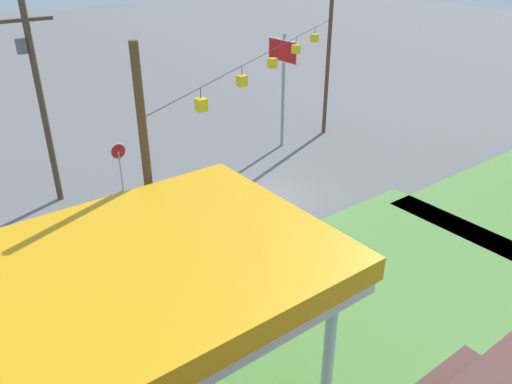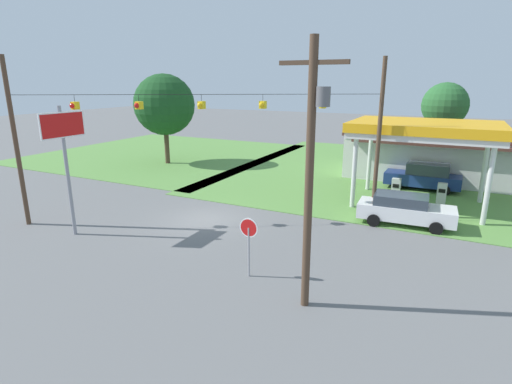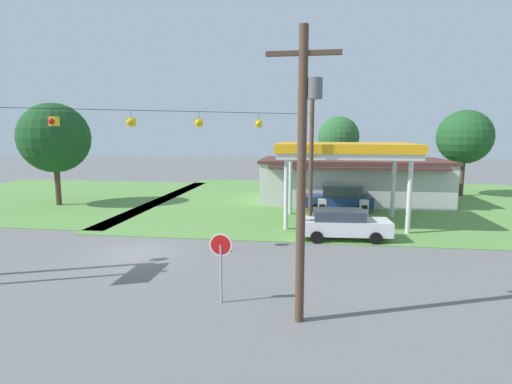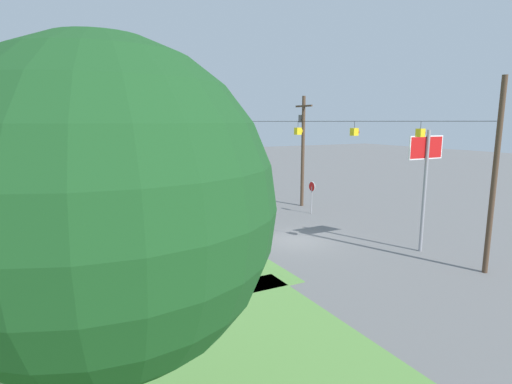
# 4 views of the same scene
# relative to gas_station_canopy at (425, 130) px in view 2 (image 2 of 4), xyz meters

# --- Properties ---
(ground_plane) EXTENTS (160.00, 160.00, 0.00)m
(ground_plane) POSITION_rel_gas_station_canopy_xyz_m (-10.55, -8.42, -4.76)
(ground_plane) COLOR slate
(grass_verge_station_corner) EXTENTS (36.00, 28.00, 0.04)m
(grass_verge_station_corner) POSITION_rel_gas_station_canopy_xyz_m (2.00, 8.71, -4.74)
(grass_verge_station_corner) COLOR #5B8E42
(grass_verge_station_corner) RESTS_ON ground
(grass_verge_opposite_corner) EXTENTS (24.00, 24.00, 0.04)m
(grass_verge_opposite_corner) POSITION_rel_gas_station_canopy_xyz_m (-26.55, 7.58, -4.74)
(grass_verge_opposite_corner) COLOR #5B8E42
(grass_verge_opposite_corner) RESTS_ON ground
(gas_station_canopy) EXTENTS (8.62, 6.11, 5.28)m
(gas_station_canopy) POSITION_rel_gas_station_canopy_xyz_m (0.00, 0.00, 0.00)
(gas_station_canopy) COLOR silver
(gas_station_canopy) RESTS_ON ground
(gas_station_store) EXTENTS (15.52, 7.84, 3.71)m
(gas_station_store) POSITION_rel_gas_station_canopy_xyz_m (1.34, 8.70, -2.89)
(gas_station_store) COLOR silver
(gas_station_store) RESTS_ON ground
(fuel_pump_near) EXTENTS (0.71, 0.56, 1.60)m
(fuel_pump_near) POSITION_rel_gas_station_canopy_xyz_m (-1.36, -0.00, -4.00)
(fuel_pump_near) COLOR gray
(fuel_pump_near) RESTS_ON ground
(fuel_pump_far) EXTENTS (0.71, 0.56, 1.60)m
(fuel_pump_far) POSITION_rel_gas_station_canopy_xyz_m (1.36, -0.00, -4.00)
(fuel_pump_far) COLOR gray
(fuel_pump_far) RESTS_ON ground
(car_at_pumps_front) EXTENTS (5.15, 2.33, 1.69)m
(car_at_pumps_front) POSITION_rel_gas_station_canopy_xyz_m (-0.32, -4.19, -3.87)
(car_at_pumps_front) COLOR white
(car_at_pumps_front) RESTS_ON ground
(car_at_pumps_rear) EXTENTS (5.19, 2.13, 1.97)m
(car_at_pumps_rear) POSITION_rel_gas_station_canopy_xyz_m (0.00, 4.18, -3.76)
(car_at_pumps_rear) COLOR navy
(car_at_pumps_rear) RESTS_ON ground
(stop_sign_roadside) EXTENTS (0.80, 0.08, 2.50)m
(stop_sign_roadside) POSITION_rel_gas_station_canopy_xyz_m (-5.16, -13.39, -2.94)
(stop_sign_roadside) COLOR #99999E
(stop_sign_roadside) RESTS_ON ground
(stop_sign_overhead) EXTENTS (0.22, 2.46, 6.55)m
(stop_sign_overhead) POSITION_rel_gas_station_canopy_xyz_m (-15.31, -13.33, 0.01)
(stop_sign_overhead) COLOR gray
(stop_sign_overhead) RESTS_ON ground
(utility_pole_main) EXTENTS (2.20, 0.44, 9.02)m
(utility_pole_main) POSITION_rel_gas_station_canopy_xyz_m (-2.35, -14.39, 0.30)
(utility_pole_main) COLOR #4C3828
(utility_pole_main) RESTS_ON ground
(signal_span_gantry) EXTENTS (17.07, 10.24, 8.96)m
(signal_span_gantry) POSITION_rel_gas_station_canopy_xyz_m (-10.55, -8.44, 0.20)
(signal_span_gantry) COLOR #4C3828
(signal_span_gantry) RESTS_ON ground
(tree_behind_station) EXTENTS (4.06, 4.06, 7.57)m
(tree_behind_station) POSITION_rel_gas_station_canopy_xyz_m (0.50, 14.35, 0.75)
(tree_behind_station) COLOR #4C3828
(tree_behind_station) RESTS_ON ground
(tree_west_verge) EXTENTS (5.60, 5.60, 8.34)m
(tree_west_verge) POSITION_rel_gas_station_canopy_xyz_m (-22.79, 3.50, 0.77)
(tree_west_verge) COLOR #4C3828
(tree_west_verge) RESTS_ON ground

